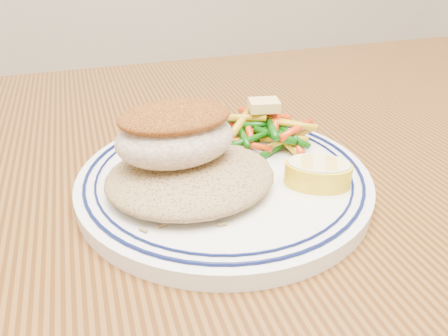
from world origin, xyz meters
TOP-DOWN VIEW (x-y plane):
  - dining_table at (0.00, 0.00)m, footprint 1.50×0.90m
  - plate at (0.04, 0.03)m, footprint 0.26×0.26m
  - rice_pilaf at (0.00, 0.02)m, footprint 0.14×0.13m
  - fish_fillet at (-0.01, 0.03)m, footprint 0.10×0.07m
  - vegetable_pile at (0.10, 0.08)m, footprint 0.10×0.11m
  - butter_pat at (0.10, 0.09)m, footprint 0.03×0.03m
  - lemon_wedge at (0.11, -0.01)m, footprint 0.07×0.07m

SIDE VIEW (x-z plane):
  - dining_table at x=0.00m, z-range 0.28..1.03m
  - plate at x=0.04m, z-range 0.75..0.77m
  - lemon_wedge at x=0.11m, z-range 0.77..0.79m
  - rice_pilaf at x=0.00m, z-range 0.77..0.79m
  - vegetable_pile at x=0.10m, z-range 0.76..0.79m
  - butter_pat at x=0.10m, z-range 0.79..0.81m
  - fish_fillet at x=-0.01m, z-range 0.79..0.84m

